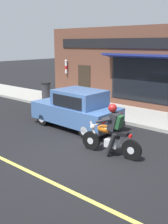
# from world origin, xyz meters

# --- Properties ---
(ground_plane) EXTENTS (80.00, 80.00, 0.00)m
(ground_plane) POSITION_xyz_m (0.00, 0.00, 0.00)
(ground_plane) COLOR black
(sidewalk_curb) EXTENTS (2.60, 22.00, 0.14)m
(sidewalk_curb) POSITION_xyz_m (4.83, 3.00, 0.07)
(sidewalk_curb) COLOR #9E9B93
(sidewalk_curb) RESTS_ON ground
(storefront_building) EXTENTS (1.25, 11.03, 4.20)m
(storefront_building) POSITION_xyz_m (6.36, 2.01, 2.11)
(storefront_building) COLOR brown
(storefront_building) RESTS_ON ground
(motorcycle_with_rider) EXTENTS (0.61, 2.02, 1.62)m
(motorcycle_with_rider) POSITION_xyz_m (0.54, -0.64, 0.68)
(motorcycle_with_rider) COLOR black
(motorcycle_with_rider) RESTS_ON ground
(car_hatchback) EXTENTS (1.77, 3.83, 1.57)m
(car_hatchback) POSITION_xyz_m (1.91, 1.98, 0.77)
(car_hatchback) COLOR black
(car_hatchback) RESTS_ON ground
(trash_bin) EXTENTS (0.56, 0.56, 0.98)m
(trash_bin) POSITION_xyz_m (4.56, 6.74, 0.64)
(trash_bin) COLOR #2D2D33
(trash_bin) RESTS_ON sidewalk_curb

